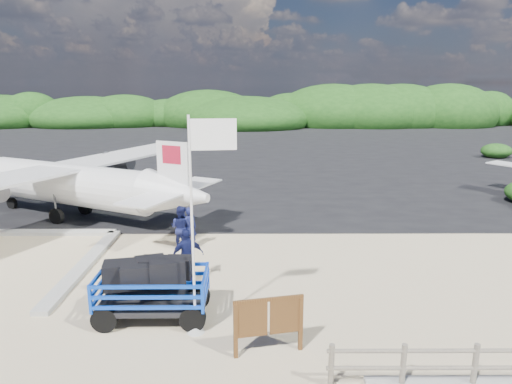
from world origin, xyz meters
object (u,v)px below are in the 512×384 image
baggage_cart (154,319)px  crew_b (181,228)px  signboard (268,353)px  aircraft_small (171,143)px  crew_a (189,228)px  flagpole (196,332)px  crew_c (188,256)px  aircraft_large (402,170)px

baggage_cart → crew_b: bearing=90.5°
signboard → aircraft_small: bearing=91.3°
signboard → crew_a: (-2.84, 7.08, 0.82)m
crew_a → signboard: bearing=90.4°
crew_a → aircraft_small: 31.92m
flagpole → signboard: size_ratio=3.11×
signboard → crew_a: bearing=99.8°
crew_b → aircraft_small: 31.95m
crew_a → crew_c: size_ratio=0.91×
crew_c → aircraft_large: (12.94, 19.13, -0.90)m
crew_c → aircraft_small: bearing=-102.4°
flagpole → aircraft_small: bearing=101.0°
baggage_cart → aircraft_large: (13.55, 21.45, 0.00)m
signboard → aircraft_large: aircraft_large is taller
aircraft_large → aircraft_small: (-19.60, 15.27, 0.00)m
crew_c → aircraft_large: aircraft_large is taller
flagpole → aircraft_small: (-7.27, 37.41, 0.00)m
aircraft_large → flagpole: bearing=86.6°
crew_c → baggage_cart: bearing=52.1°
flagpole → crew_a: 6.26m
flagpole → crew_b: (-1.29, 6.04, 0.86)m
aircraft_large → aircraft_small: bearing=-12.2°
crew_a → crew_c: crew_c is taller
signboard → crew_c: crew_c is taller
flagpole → crew_c: 3.21m
flagpole → crew_b: size_ratio=3.21×
crew_c → aircraft_large: size_ratio=0.11×
baggage_cart → crew_c: crew_c is taller
crew_c → aircraft_small: crew_c is taller
flagpole → aircraft_large: (12.34, 22.15, 0.00)m
aircraft_small → baggage_cart: bearing=65.9°
flagpole → aircraft_small: flagpole is taller
crew_a → crew_c: bearing=75.7°
aircraft_large → crew_c: bearing=81.6°
crew_b → aircraft_small: (-5.97, 31.37, -0.86)m
baggage_cart → crew_b: crew_b is taller
flagpole → aircraft_large: bearing=60.9°
baggage_cart → flagpole: 1.40m
signboard → crew_b: crew_b is taller
crew_a → crew_b: 0.31m
crew_c → crew_a: bearing=-106.2°
crew_b → aircraft_small: bearing=-58.6°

